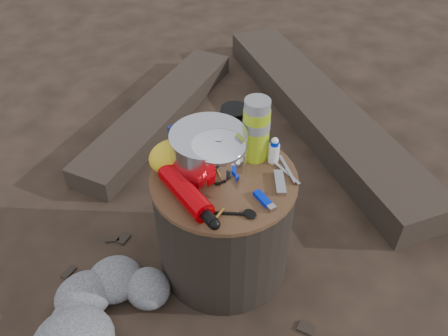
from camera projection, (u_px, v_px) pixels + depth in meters
ground at (224, 260)px, 1.76m from camera, size 60.00×60.00×0.00m
stump at (224, 223)px, 1.61m from camera, size 0.48×0.48×0.44m
log_main at (319, 111)px, 2.40m from camera, size 0.82×1.76×0.15m
log_small at (160, 112)px, 2.42m from camera, size 1.24×0.77×0.11m
foil_windscreen at (209, 153)px, 1.44m from camera, size 0.25×0.25×0.15m
camping_pot at (219, 160)px, 1.40m from camera, size 0.17×0.17×0.17m
fuel_bottle at (186, 192)px, 1.36m from camera, size 0.09×0.29×0.07m
thermos at (256, 130)px, 1.47m from camera, size 0.09×0.09×0.22m
travel_mug at (234, 125)px, 1.57m from camera, size 0.09×0.09×0.13m
stuff_sack at (171, 156)px, 1.47m from camera, size 0.15×0.12×0.10m
food_pouch at (187, 142)px, 1.49m from camera, size 0.12×0.04×0.15m
lighter at (263, 199)px, 1.38m from camera, size 0.03×0.09×0.02m
multitool at (280, 183)px, 1.44m from camera, size 0.09×0.10×0.01m
pot_grabber at (286, 172)px, 1.48m from camera, size 0.07×0.14×0.01m
spork at (228, 213)px, 1.34m from camera, size 0.12×0.12×0.01m
squeeze_bottle at (274, 151)px, 1.50m from camera, size 0.04×0.04×0.09m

